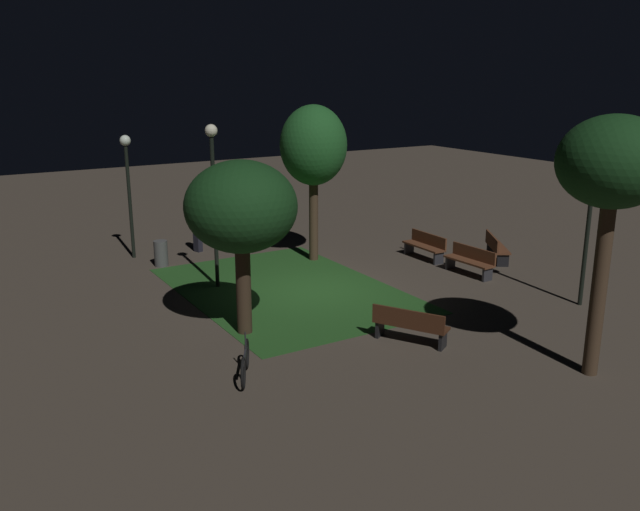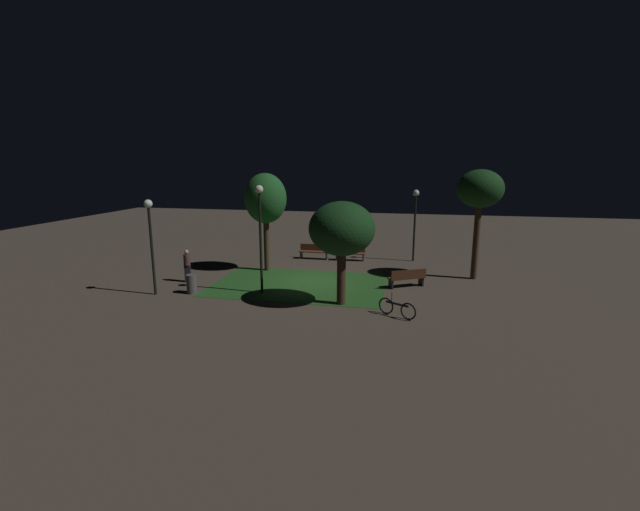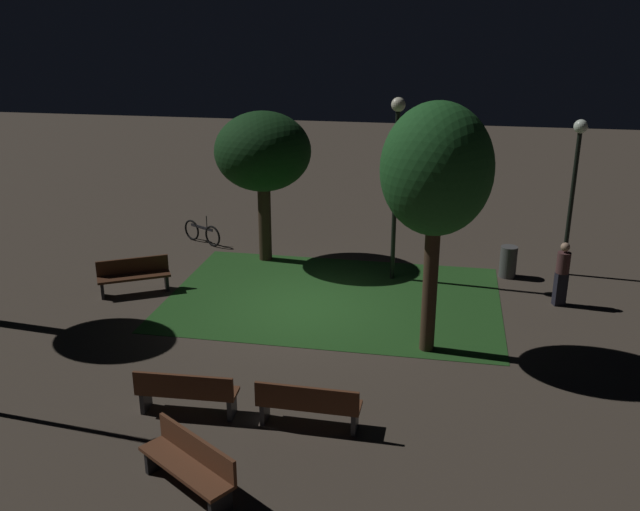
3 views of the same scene
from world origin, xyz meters
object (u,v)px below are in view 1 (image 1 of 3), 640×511
trash_bin (161,253)px  tree_near_wall (613,167)px  tree_lawn_side (241,208)px  bench_back_row (496,247)px  lamp_post_plaza_west (591,202)px  tree_back_right (313,147)px  bench_near_trees (470,260)px  bicycle (245,363)px  lamp_post_plaza_east (128,175)px  bench_front_left (425,245)px  lamp_post_near_wall (213,179)px  pedestrian (197,228)px  bench_front_right (410,324)px

trash_bin → tree_near_wall: bearing=-157.9°
tree_lawn_side → tree_near_wall: bearing=-138.2°
bench_back_row → tree_lawn_side: bearing=98.7°
lamp_post_plaza_west → tree_back_right: bearing=26.8°
bench_near_trees → bicycle: size_ratio=1.25×
bench_back_row → trash_bin: 11.33m
trash_bin → lamp_post_plaza_east: bearing=17.8°
bench_front_left → bicycle: (-5.28, 9.31, -0.14)m
tree_near_wall → tree_back_right: 10.82m
bench_near_trees → lamp_post_near_wall: 8.44m
pedestrian → trash_bin: bearing=123.0°
lamp_post_near_wall → bench_front_left: bearing=-96.1°
bench_near_trees → lamp_post_plaza_east: bearing=48.6°
tree_lawn_side → lamp_post_near_wall: (3.76, -0.86, 0.11)m
tree_near_wall → lamp_post_plaza_west: size_ratio=1.29×
trash_bin → bicycle: bearing=172.5°
bench_near_trees → trash_bin: bench_near_trees is taller
bench_back_row → tree_near_wall: tree_near_wall is taller
bench_back_row → tree_near_wall: 9.77m
bench_near_trees → bench_front_left: 2.20m
trash_bin → bicycle: bicycle is taller
tree_back_right → pedestrian: 5.26m
pedestrian → tree_back_right: bearing=-135.8°
bench_front_right → lamp_post_plaza_east: lamp_post_plaza_east is taller
bench_near_trees → bench_front_left: size_ratio=1.01×
tree_near_wall → lamp_post_near_wall: 10.75m
bench_near_trees → tree_near_wall: (-6.71, 2.92, 3.94)m
bench_back_row → pedestrian: (6.39, 8.30, 0.37)m
tree_lawn_side → trash_bin: bearing=-1.1°
bench_front_left → trash_bin: bearing=64.5°
bench_near_trees → tree_back_right: bearing=39.4°
tree_back_right → pedestrian: tree_back_right is taller
tree_back_right → tree_near_wall: bearing=-177.6°
tree_back_right → bicycle: 9.96m
bench_back_row → bench_front_left: bearing=54.0°
bench_front_left → lamp_post_plaza_east: 10.42m
bench_back_row → lamp_post_near_wall: size_ratio=0.37×
tree_lawn_side → bicycle: (-2.32, 1.07, -2.79)m
bench_near_trees → trash_bin: size_ratio=2.11×
bench_back_row → bench_front_right: 8.28m
bench_back_row → tree_back_right: (3.29, 5.30, 3.38)m
tree_back_right → pedestrian: (3.10, 3.01, -3.01)m
bench_front_left → tree_lawn_side: (-2.96, 8.24, 2.65)m
lamp_post_plaza_west → lamp_post_near_wall: bearing=49.9°
bench_front_left → tree_lawn_side: bearing=109.8°
lamp_post_plaza_west → lamp_post_near_wall: lamp_post_near_wall is taller
tree_near_wall → tree_lawn_side: (5.95, 5.32, -1.28)m
bench_front_right → trash_bin: 9.92m
tree_near_wall → lamp_post_plaza_west: bearing=-49.6°
tree_lawn_side → pedestrian: tree_lawn_side is taller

